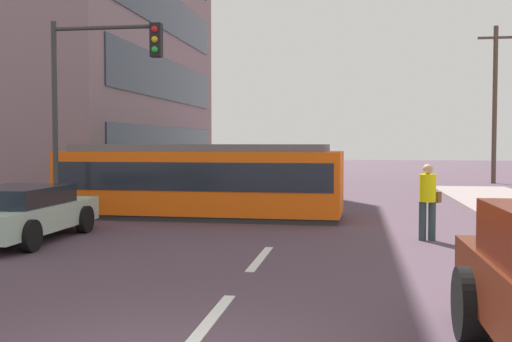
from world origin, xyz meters
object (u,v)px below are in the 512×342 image
Objects in this scene: parked_sedan_far at (156,185)px; traffic_light_mast at (96,82)px; city_bus at (261,173)px; pedestrian_crossing at (428,197)px; parked_sedan_mid at (19,212)px; utility_pole_far at (495,102)px; streetcar_tram at (201,179)px; parked_sedan_furthest at (204,176)px.

parked_sedan_far is 0.87× the size of traffic_light_mast.
traffic_light_mast reaches higher than city_bus.
parked_sedan_mid is at bearing -170.61° from pedestrian_crossing.
utility_pole_far is at bearing 46.46° from city_bus.
streetcar_tram is 6.78m from pedestrian_crossing.
utility_pole_far reaches higher than parked_sedan_mid.
city_bus is 1.14× the size of traffic_light_mast.
city_bus is 3.57× the size of pedestrian_crossing.
parked_sedan_far is at bearing 94.22° from traffic_light_mast.
traffic_light_mast is (-8.12, 1.16, 2.73)m from pedestrian_crossing.
traffic_light_mast is at bearing -112.78° from city_bus.
city_bus reaches higher than pedestrian_crossing.
parked_sedan_far is at bearing 88.72° from parked_sedan_mid.
utility_pole_far is (11.50, 16.43, 3.17)m from streetcar_tram.
parked_sedan_mid is 25.85m from utility_pole_far.
city_bus is at bearing 120.04° from pedestrian_crossing.
streetcar_tram reaches higher than parked_sedan_mid.
parked_sedan_furthest is at bearing 88.43° from parked_sedan_mid.
parked_sedan_far is at bearing 139.67° from pedestrian_crossing.
streetcar_tram is 5.39m from city_bus.
traffic_light_mast is (0.65, 2.61, 3.05)m from parked_sedan_mid.
parked_sedan_far is 0.56× the size of utility_pole_far.
traffic_light_mast is 23.10m from utility_pole_far.
pedestrian_crossing is at bearing -59.96° from city_bus.
streetcar_tram is at bearing -99.90° from city_bus.
traffic_light_mast is (0.24, -12.33, 3.05)m from parked_sedan_furthest.
pedestrian_crossing is 0.41× the size of parked_sedan_furthest.
parked_sedan_far is at bearing -91.97° from parked_sedan_furthest.
traffic_light_mast is at bearing -85.78° from parked_sedan_far.
pedestrian_crossing is 15.88m from parked_sedan_furthest.
pedestrian_crossing is at bearing -105.79° from utility_pole_far.
parked_sedan_mid is (-8.77, -1.45, -0.32)m from pedestrian_crossing.
utility_pole_far reaches higher than pedestrian_crossing.
traffic_light_mast reaches higher than streetcar_tram.
traffic_light_mast reaches higher than pedestrian_crossing.
city_bus is at bearing 69.44° from parked_sedan_mid.
streetcar_tram is 4.03m from traffic_light_mast.
pedestrian_crossing is (5.91, -3.31, -0.14)m from streetcar_tram.
traffic_light_mast is at bearing -126.40° from utility_pole_far.
pedestrian_crossing is at bearing 9.39° from parked_sedan_mid.
streetcar_tram is 1.85× the size of parked_sedan_mid.
parked_sedan_mid is 0.95× the size of parked_sedan_far.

